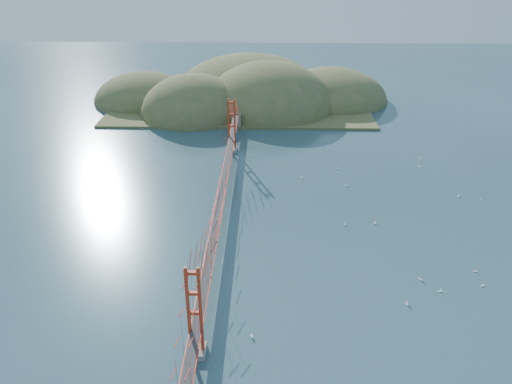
{
  "coord_description": "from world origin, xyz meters",
  "views": [
    {
      "loc": [
        7.54,
        -71.57,
        41.42
      ],
      "look_at": [
        5.89,
        0.0,
        5.17
      ],
      "focal_mm": 35.0,
      "sensor_mm": 36.0,
      "label": 1
    }
  ],
  "objects_px": {
    "bridge": "(219,181)",
    "sailboat_0": "(407,303)",
    "sailboat_1": "(346,185)",
    "sailboat_2": "(475,271)"
  },
  "relations": [
    {
      "from": "sailboat_1",
      "to": "sailboat_0",
      "type": "relative_size",
      "value": 0.99
    },
    {
      "from": "bridge",
      "to": "sailboat_1",
      "type": "bearing_deg",
      "value": 29.76
    },
    {
      "from": "bridge",
      "to": "sailboat_1",
      "type": "distance_m",
      "value": 26.94
    },
    {
      "from": "bridge",
      "to": "sailboat_0",
      "type": "height_order",
      "value": "bridge"
    },
    {
      "from": "sailboat_1",
      "to": "sailboat_2",
      "type": "distance_m",
      "value": 30.48
    },
    {
      "from": "sailboat_1",
      "to": "sailboat_2",
      "type": "xyz_separation_m",
      "value": [
        14.26,
        -26.94,
        -0.02
      ]
    },
    {
      "from": "sailboat_1",
      "to": "sailboat_2",
      "type": "relative_size",
      "value": 1.27
    },
    {
      "from": "sailboat_2",
      "to": "sailboat_0",
      "type": "bearing_deg",
      "value": -147.65
    },
    {
      "from": "sailboat_2",
      "to": "sailboat_1",
      "type": "bearing_deg",
      "value": 117.9
    },
    {
      "from": "bridge",
      "to": "sailboat_0",
      "type": "relative_size",
      "value": 131.63
    }
  ]
}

